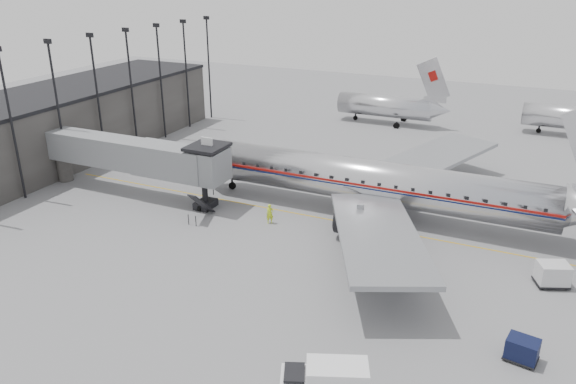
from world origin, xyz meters
The scene contains 11 objects.
ground centered at (0.00, 0.00, 0.00)m, with size 160.00×160.00×0.00m, color slate.
terminal centered at (-34.00, 10.00, 4.00)m, with size 12.00×46.00×8.00m, color #3B3835.
apron_line centered at (3.00, 6.00, 0.01)m, with size 0.15×60.00×0.01m, color gold.
jet_bridge centered at (-16.66, 3.67, 4.18)m, with size 21.00×6.20×7.10m.
floodlight_masts centered at (-27.50, 13.00, 8.36)m, with size 0.90×42.25×15.25m.
distant_aircraft_near centered at (-1.79, 42.00, 2.73)m, with size 16.39×3.20×10.26m.
airliner centered at (6.82, 9.00, 3.28)m, with size 41.20×38.22×13.04m.
service_van centered at (10.89, -16.02, 1.17)m, with size 5.09×3.45×2.24m.
baggage_cart_navy centered at (20.50, -8.13, 0.80)m, with size 2.12×1.75×1.50m.
baggage_cart_white centered at (21.97, 2.00, 0.95)m, with size 2.77×2.48×1.79m.
ramp_worker centered at (-1.92, 3.00, 0.93)m, with size 0.68×0.45×1.86m, color #C3E31A.
Camera 1 is at (19.21, -39.12, 22.22)m, focal length 35.00 mm.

